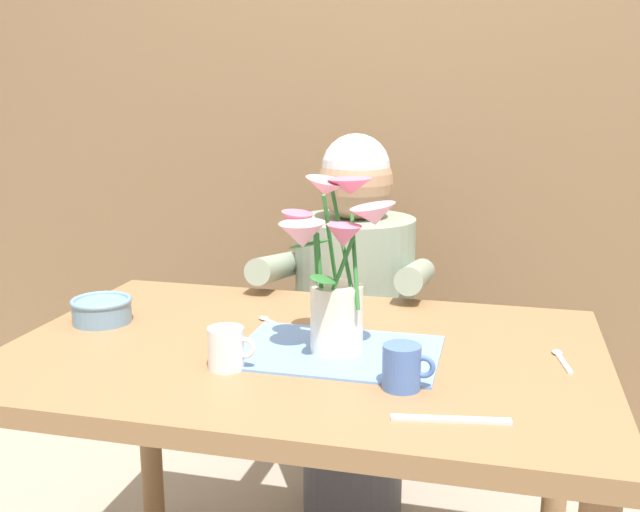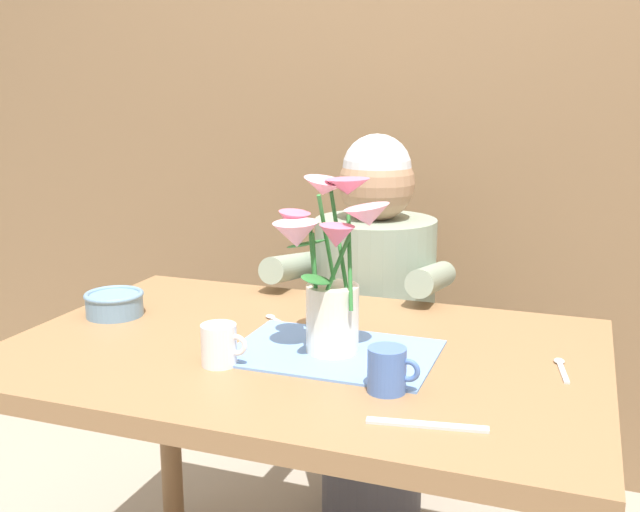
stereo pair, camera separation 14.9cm
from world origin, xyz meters
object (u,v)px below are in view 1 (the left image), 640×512
seated_person (354,333)px  flower_vase (334,268)px  tea_cup (227,348)px  dinner_knife (451,419)px  coffee_cup (403,367)px  ceramic_bowl (102,309)px

seated_person → flower_vase: (0.09, -0.64, 0.35)m
seated_person → tea_cup: size_ratio=12.20×
dinner_knife → coffee_cup: size_ratio=2.04×
ceramic_bowl → tea_cup: (0.38, -0.19, 0.01)m
coffee_cup → tea_cup: same height
ceramic_bowl → coffee_cup: (0.71, -0.21, 0.01)m
seated_person → ceramic_bowl: bearing=-131.4°
coffee_cup → tea_cup: 0.33m
flower_vase → ceramic_bowl: size_ratio=2.56×
seated_person → coffee_cup: (0.24, -0.78, 0.22)m
flower_vase → coffee_cup: (0.16, -0.14, -0.13)m
dinner_knife → flower_vase: bearing=125.5°
dinner_knife → tea_cup: size_ratio=2.04×
dinner_knife → coffee_cup: 0.15m
ceramic_bowl → coffee_cup: 0.74m
coffee_cup → tea_cup: bearing=177.6°
ceramic_bowl → dinner_knife: bearing=-21.7°
seated_person → ceramic_bowl: (-0.46, -0.57, 0.21)m
flower_vase → dinner_knife: flower_vase is taller
flower_vase → tea_cup: flower_vase is taller
tea_cup → seated_person: bearing=83.4°
flower_vase → dinner_knife: size_ratio=1.83×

